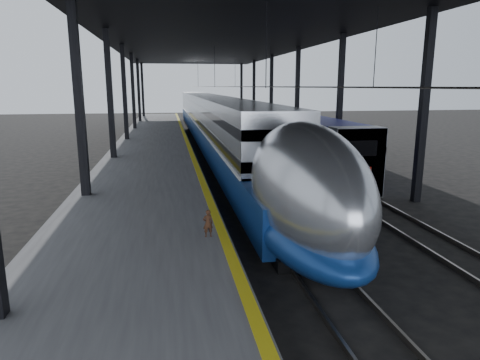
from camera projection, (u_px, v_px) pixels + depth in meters
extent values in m
plane|color=black|center=(240.00, 252.00, 14.60)|extent=(160.00, 160.00, 0.00)
cube|color=#4C4C4F|center=(152.00, 152.00, 33.18)|extent=(6.00, 80.00, 1.00)
cube|color=gold|center=(188.00, 145.00, 33.53)|extent=(0.30, 80.00, 0.01)
cube|color=slate|center=(214.00, 156.00, 34.05)|extent=(0.08, 80.00, 0.16)
cube|color=slate|center=(231.00, 156.00, 34.29)|extent=(0.08, 80.00, 0.16)
cube|color=slate|center=(275.00, 154.00, 34.87)|extent=(0.08, 80.00, 0.16)
cube|color=slate|center=(292.00, 154.00, 35.11)|extent=(0.08, 80.00, 0.16)
cube|color=black|center=(80.00, 112.00, 17.50)|extent=(0.35, 0.35, 9.00)
cube|color=black|center=(424.00, 109.00, 20.02)|extent=(0.35, 0.35, 9.00)
cube|color=black|center=(110.00, 103.00, 27.13)|extent=(0.35, 0.35, 9.00)
cube|color=black|center=(340.00, 101.00, 29.65)|extent=(0.35, 0.35, 9.00)
cube|color=black|center=(125.00, 98.00, 36.75)|extent=(0.35, 0.35, 9.00)
cube|color=black|center=(297.00, 98.00, 39.28)|extent=(0.35, 0.35, 9.00)
cube|color=black|center=(133.00, 96.00, 46.38)|extent=(0.35, 0.35, 9.00)
cube|color=black|center=(271.00, 95.00, 48.91)|extent=(0.35, 0.35, 9.00)
cube|color=black|center=(139.00, 94.00, 56.01)|extent=(0.35, 0.35, 9.00)
cube|color=black|center=(254.00, 94.00, 58.54)|extent=(0.35, 0.35, 9.00)
cube|color=black|center=(143.00, 93.00, 65.64)|extent=(0.35, 0.35, 9.00)
cube|color=black|center=(241.00, 93.00, 68.16)|extent=(0.35, 0.35, 9.00)
cube|color=black|center=(220.00, 36.00, 32.18)|extent=(18.00, 75.00, 0.45)
cylinder|color=slate|center=(222.00, 87.00, 33.00)|extent=(0.03, 74.00, 0.03)
cylinder|color=slate|center=(285.00, 87.00, 33.82)|extent=(0.03, 74.00, 0.03)
cube|color=#B5B7BC|center=(209.00, 117.00, 44.06)|extent=(3.10, 57.00, 4.28)
cube|color=navy|center=(211.00, 131.00, 42.90)|extent=(3.19, 62.00, 1.66)
cube|color=silver|center=(209.00, 121.00, 44.16)|extent=(3.21, 57.00, 0.11)
cube|color=black|center=(209.00, 105.00, 43.79)|extent=(3.15, 57.00, 0.45)
cube|color=black|center=(209.00, 117.00, 44.06)|extent=(3.15, 57.00, 0.45)
ellipsoid|color=#B5B7BC|center=(304.00, 189.00, 13.76)|extent=(3.10, 8.40, 4.28)
ellipsoid|color=navy|center=(303.00, 225.00, 14.03)|extent=(3.19, 8.40, 1.82)
ellipsoid|color=black|center=(337.00, 180.00, 11.08)|extent=(1.60, 2.20, 0.96)
cube|color=black|center=(302.00, 250.00, 14.21)|extent=(2.35, 2.60, 0.40)
cube|color=black|center=(221.00, 152.00, 35.40)|extent=(2.35, 2.60, 0.40)
cube|color=navy|center=(304.00, 141.00, 29.57)|extent=(2.54, 18.00, 3.44)
cube|color=#94969C|center=(356.00, 162.00, 21.48)|extent=(2.58, 1.20, 3.49)
cube|color=black|center=(362.00, 148.00, 20.72)|extent=(1.54, 0.06, 0.77)
cube|color=#AD170D|center=(361.00, 172.00, 20.97)|extent=(1.09, 0.06, 0.50)
cube|color=#94969C|center=(251.00, 120.00, 47.86)|extent=(2.54, 18.00, 3.44)
cube|color=#94969C|center=(227.00, 111.00, 66.15)|extent=(2.54, 18.00, 3.44)
cube|color=black|center=(336.00, 183.00, 24.14)|extent=(1.99, 2.40, 0.36)
cube|color=black|center=(256.00, 138.00, 45.32)|extent=(1.99, 2.40, 0.36)
imported|color=#442616|center=(208.00, 223.00, 13.06)|extent=(0.33, 0.24, 0.86)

